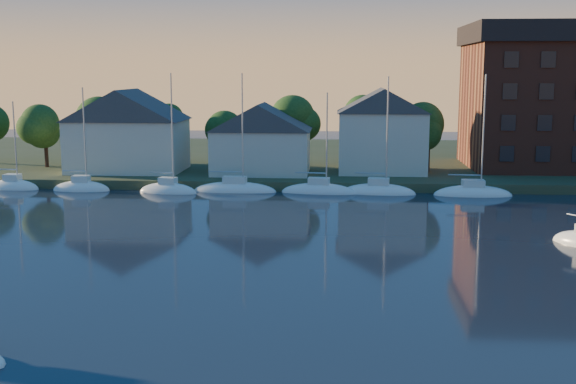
# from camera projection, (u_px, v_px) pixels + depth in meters

# --- Properties ---
(shoreline_land) EXTENTS (160.00, 50.00, 2.00)m
(shoreline_land) POSITION_uv_depth(u_px,v_px,m) (317.00, 163.00, 101.54)
(shoreline_land) COLOR #333F24
(shoreline_land) RESTS_ON ground
(wooden_dock) EXTENTS (120.00, 3.00, 1.00)m
(wooden_dock) POSITION_uv_depth(u_px,v_px,m) (311.00, 189.00, 78.92)
(wooden_dock) COLOR brown
(wooden_dock) RESTS_ON ground
(clubhouse_west) EXTENTS (13.65, 9.45, 9.64)m
(clubhouse_west) POSITION_uv_depth(u_px,v_px,m) (128.00, 129.00, 85.39)
(clubhouse_west) COLOR beige
(clubhouse_west) RESTS_ON shoreline_land
(clubhouse_centre) EXTENTS (11.55, 8.40, 8.08)m
(clubhouse_centre) POSITION_uv_depth(u_px,v_px,m) (261.00, 138.00, 83.41)
(clubhouse_centre) COLOR beige
(clubhouse_centre) RESTS_ON shoreline_land
(clubhouse_east) EXTENTS (10.50, 8.40, 9.80)m
(clubhouse_east) POSITION_uv_depth(u_px,v_px,m) (382.00, 129.00, 84.25)
(clubhouse_east) COLOR beige
(clubhouse_east) RESTS_ON shoreline_land
(tree_line) EXTENTS (93.40, 5.40, 8.90)m
(tree_line) POSITION_uv_depth(u_px,v_px,m) (331.00, 117.00, 88.41)
(tree_line) COLOR #332017
(tree_line) RESTS_ON shoreline_land
(moored_fleet) EXTENTS (63.50, 2.40, 12.05)m
(moored_fleet) POSITION_uv_depth(u_px,v_px,m) (197.00, 191.00, 76.79)
(moored_fleet) COLOR white
(moored_fleet) RESTS_ON ground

